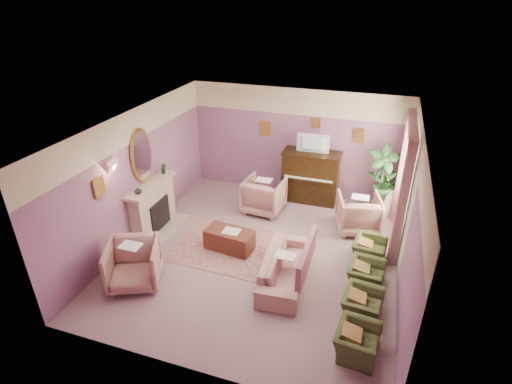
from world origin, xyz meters
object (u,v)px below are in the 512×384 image
(floral_armchair_right, at_px, (359,212))
(olive_chair_c, at_px, (366,272))
(sofa, at_px, (285,262))
(floral_armchair_front, at_px, (133,262))
(coffee_table, at_px, (230,240))
(piano, at_px, (310,177))
(side_table, at_px, (386,199))
(olive_chair_b, at_px, (362,301))
(olive_chair_d, at_px, (370,247))
(television, at_px, (313,143))
(floral_armchair_left, at_px, (264,194))
(olive_chair_a, at_px, (357,338))

(floral_armchair_right, xyz_separation_m, olive_chair_c, (0.34, -1.90, -0.16))
(sofa, xyz_separation_m, floral_armchair_front, (-2.62, -0.99, 0.09))
(coffee_table, height_order, floral_armchair_front, floral_armchair_front)
(piano, height_order, coffee_table, piano)
(side_table, bearing_deg, olive_chair_c, -94.40)
(piano, xyz_separation_m, floral_armchair_front, (-2.43, -4.27, -0.18))
(floral_armchair_front, height_order, side_table, floral_armchair_front)
(olive_chair_b, bearing_deg, olive_chair_d, 90.00)
(coffee_table, bearing_deg, olive_chair_b, -21.40)
(television, height_order, floral_armchair_left, television)
(piano, relative_size, olive_chair_b, 1.96)
(olive_chair_d, bearing_deg, piano, 127.60)
(coffee_table, distance_m, olive_chair_c, 2.84)
(piano, xyz_separation_m, sofa, (0.19, -3.28, -0.26))
(floral_armchair_right, bearing_deg, floral_armchair_left, 175.88)
(olive_chair_b, xyz_separation_m, side_table, (0.23, 3.76, 0.04))
(floral_armchair_front, distance_m, olive_chair_a, 4.11)
(sofa, bearing_deg, floral_armchair_front, -159.28)
(olive_chair_a, distance_m, olive_chair_d, 2.46)
(floral_armchair_front, bearing_deg, olive_chair_d, 27.25)
(olive_chair_d, relative_size, side_table, 1.02)
(piano, height_order, television, television)
(piano, height_order, olive_chair_c, piano)
(floral_armchair_left, xyz_separation_m, olive_chair_a, (2.63, -3.71, -0.16))
(olive_chair_b, height_order, side_table, side_table)
(olive_chair_d, bearing_deg, floral_armchair_left, 154.55)
(olive_chair_a, bearing_deg, television, 110.00)
(coffee_table, height_order, floral_armchair_left, floral_armchair_left)
(floral_armchair_front, relative_size, side_table, 1.35)
(coffee_table, xyz_separation_m, floral_armchair_left, (0.20, 1.78, 0.25))
(floral_armchair_front, distance_m, olive_chair_b, 4.12)
(television, distance_m, floral_armchair_right, 2.02)
(coffee_table, bearing_deg, floral_armchair_left, 83.63)
(piano, bearing_deg, floral_armchair_right, -39.03)
(television, xyz_separation_m, side_table, (1.89, 0.01, -1.25))
(floral_armchair_right, relative_size, olive_chair_d, 1.33)
(piano, distance_m, floral_armchair_left, 1.34)
(floral_armchair_left, height_order, olive_chair_d, floral_armchair_left)
(floral_armchair_front, xyz_separation_m, olive_chair_a, (4.09, -0.35, -0.16))
(television, bearing_deg, floral_armchair_front, -119.95)
(olive_chair_d, bearing_deg, olive_chair_a, -90.00)
(olive_chair_a, distance_m, side_table, 4.59)
(piano, bearing_deg, sofa, -86.62)
(sofa, relative_size, floral_armchair_right, 2.02)
(coffee_table, xyz_separation_m, floral_armchair_right, (2.49, 1.62, 0.25))
(floral_armchair_right, xyz_separation_m, olive_chair_a, (0.34, -3.54, -0.16))
(coffee_table, distance_m, side_table, 4.05)
(floral_armchair_front, xyz_separation_m, olive_chair_d, (4.09, 2.11, -0.16))
(olive_chair_a, bearing_deg, floral_armchair_left, 125.30)
(television, height_order, sofa, television)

